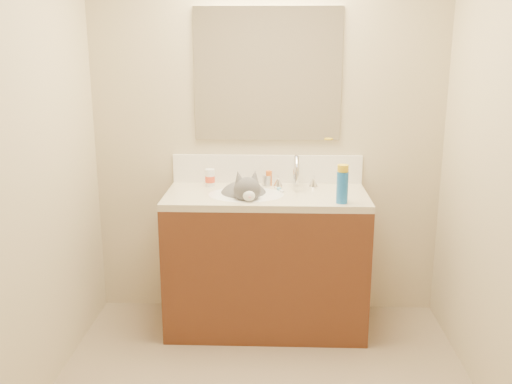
# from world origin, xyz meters

# --- Properties ---
(room_shell) EXTENTS (2.24, 2.54, 2.52)m
(room_shell) POSITION_xyz_m (0.00, 0.00, 1.49)
(room_shell) COLOR #BFAE8E
(room_shell) RESTS_ON ground
(vanity_cabinet) EXTENTS (1.20, 0.55, 0.82)m
(vanity_cabinet) POSITION_xyz_m (0.00, 0.97, 0.41)
(vanity_cabinet) COLOR #4F2715
(vanity_cabinet) RESTS_ON ground
(counter_slab) EXTENTS (1.20, 0.55, 0.04)m
(counter_slab) POSITION_xyz_m (0.00, 0.97, 0.84)
(counter_slab) COLOR beige
(counter_slab) RESTS_ON vanity_cabinet
(basin) EXTENTS (0.45, 0.36, 0.14)m
(basin) POSITION_xyz_m (-0.12, 0.94, 0.79)
(basin) COLOR white
(basin) RESTS_ON vanity_cabinet
(faucet) EXTENTS (0.28, 0.20, 0.21)m
(faucet) POSITION_xyz_m (0.18, 1.11, 0.95)
(faucet) COLOR silver
(faucet) RESTS_ON counter_slab
(cat) EXTENTS (0.39, 0.44, 0.33)m
(cat) POSITION_xyz_m (-0.13, 0.97, 0.83)
(cat) COLOR #4B484B
(cat) RESTS_ON basin
(backsplash) EXTENTS (1.20, 0.02, 0.18)m
(backsplash) POSITION_xyz_m (0.00, 1.24, 0.95)
(backsplash) COLOR white
(backsplash) RESTS_ON counter_slab
(mirror) EXTENTS (0.90, 0.02, 0.80)m
(mirror) POSITION_xyz_m (0.00, 1.24, 1.54)
(mirror) COLOR white
(mirror) RESTS_ON room_shell
(pill_bottle) EXTENTS (0.08, 0.08, 0.11)m
(pill_bottle) POSITION_xyz_m (-0.35, 1.14, 0.91)
(pill_bottle) COLOR white
(pill_bottle) RESTS_ON counter_slab
(pill_label) EXTENTS (0.08, 0.08, 0.04)m
(pill_label) POSITION_xyz_m (-0.35, 1.14, 0.90)
(pill_label) COLOR #E74626
(pill_label) RESTS_ON pill_bottle
(silver_jar) EXTENTS (0.07, 0.07, 0.07)m
(silver_jar) POSITION_xyz_m (0.00, 1.16, 0.89)
(silver_jar) COLOR #B7B7BC
(silver_jar) RESTS_ON counter_slab
(amber_bottle) EXTENTS (0.04, 0.04, 0.10)m
(amber_bottle) POSITION_xyz_m (0.01, 1.16, 0.91)
(amber_bottle) COLOR orange
(amber_bottle) RESTS_ON counter_slab
(toothbrush) EXTENTS (0.06, 0.13, 0.01)m
(toothbrush) POSITION_xyz_m (0.08, 1.05, 0.86)
(toothbrush) COLOR white
(toothbrush) RESTS_ON counter_slab
(toothbrush_head) EXTENTS (0.03, 0.03, 0.02)m
(toothbrush_head) POSITION_xyz_m (0.08, 1.05, 0.87)
(toothbrush_head) COLOR #68B5DD
(toothbrush_head) RESTS_ON counter_slab
(spray_can) EXTENTS (0.07, 0.07, 0.18)m
(spray_can) POSITION_xyz_m (0.43, 0.78, 0.95)
(spray_can) COLOR blue
(spray_can) RESTS_ON counter_slab
(spray_cap) EXTENTS (0.07, 0.07, 0.04)m
(spray_cap) POSITION_xyz_m (0.43, 0.78, 1.06)
(spray_cap) COLOR gold
(spray_cap) RESTS_ON spray_can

